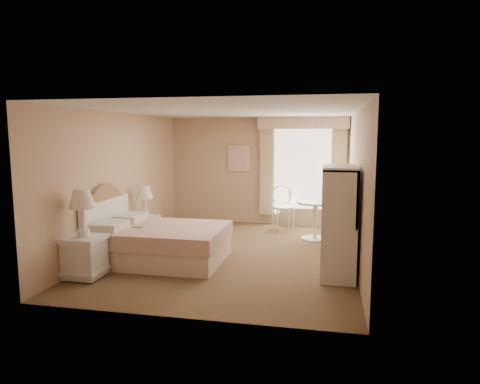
% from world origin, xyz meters
% --- Properties ---
extents(room, '(4.21, 5.51, 2.51)m').
position_xyz_m(room, '(0.00, 0.00, 1.25)').
color(room, brown).
rests_on(room, ground).
extents(window, '(2.05, 0.22, 2.51)m').
position_xyz_m(window, '(1.05, 2.65, 1.34)').
color(window, white).
rests_on(window, room).
extents(framed_art, '(0.52, 0.04, 0.62)m').
position_xyz_m(framed_art, '(-0.45, 2.71, 1.55)').
color(framed_art, '#DABA86').
rests_on(framed_art, room).
extents(bed, '(2.07, 1.55, 1.37)m').
position_xyz_m(bed, '(-1.13, -0.67, 0.33)').
color(bed, '#D69C8B').
rests_on(bed, room).
extents(nightstand_near, '(0.54, 0.54, 1.30)m').
position_xyz_m(nightstand_near, '(-1.84, -1.70, 0.49)').
color(nightstand_near, white).
rests_on(nightstand_near, room).
extents(nightstand_far, '(0.45, 0.45, 1.09)m').
position_xyz_m(nightstand_far, '(-1.84, 0.44, 0.41)').
color(nightstand_far, white).
rests_on(nightstand_far, room).
extents(round_table, '(0.73, 0.73, 0.77)m').
position_xyz_m(round_table, '(1.40, 1.37, 0.52)').
color(round_table, white).
rests_on(round_table, room).
extents(cafe_chair, '(0.61, 0.61, 0.98)m').
position_xyz_m(cafe_chair, '(0.66, 2.25, 0.57)').
color(cafe_chair, white).
rests_on(cafe_chair, room).
extents(armoire, '(0.50, 0.99, 1.65)m').
position_xyz_m(armoire, '(1.81, -0.81, 0.68)').
color(armoire, white).
rests_on(armoire, room).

